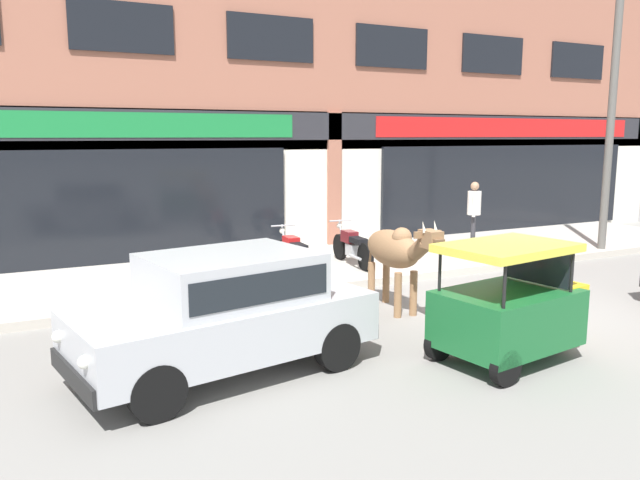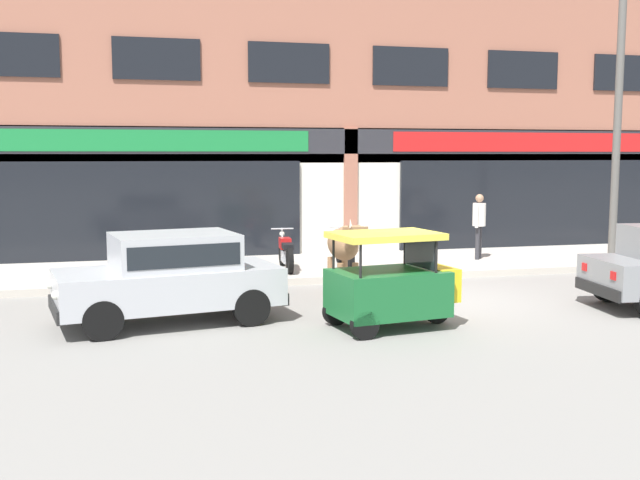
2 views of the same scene
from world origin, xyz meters
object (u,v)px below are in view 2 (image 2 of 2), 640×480
object	(u,v)px
auto_rickshaw	(392,287)
motorcycle_0	(286,252)
cow	(344,246)
utility_pole	(617,132)
motorcycle_1	(344,250)
pedestrian	(479,219)
car_0	(171,273)

from	to	relation	value
auto_rickshaw	motorcycle_0	size ratio (longest dim) A/B	1.15
cow	auto_rickshaw	world-z (taller)	cow
motorcycle_0	utility_pole	size ratio (longest dim) A/B	0.29
cow	utility_pole	world-z (taller)	utility_pole
utility_pole	cow	bearing A→B (deg)	-165.50
motorcycle_0	motorcycle_1	distance (m)	1.41
cow	motorcycle_0	distance (m)	2.86
pedestrian	utility_pole	distance (m)	3.74
motorcycle_1	utility_pole	distance (m)	6.93
motorcycle_1	pedestrian	distance (m)	3.60
auto_rickshaw	car_0	bearing A→B (deg)	160.28
cow	car_0	distance (m)	3.56
car_0	motorcycle_0	bearing A→B (deg)	56.41
cow	auto_rickshaw	distance (m)	2.57
car_0	pedestrian	distance (m)	8.95
motorcycle_0	pedestrian	world-z (taller)	pedestrian
auto_rickshaw	pedestrian	distance (m)	7.25
utility_pole	pedestrian	bearing A→B (deg)	153.01
motorcycle_0	motorcycle_1	size ratio (longest dim) A/B	1.00
motorcycle_0	utility_pole	distance (m)	8.20
pedestrian	utility_pole	world-z (taller)	utility_pole
utility_pole	car_0	bearing A→B (deg)	-162.97
car_0	auto_rickshaw	bearing A→B (deg)	-19.72
car_0	motorcycle_1	world-z (taller)	car_0
motorcycle_1	car_0	bearing A→B (deg)	-134.26
motorcycle_0	utility_pole	xyz separation A→B (m)	(7.69, -0.92, 2.70)
motorcycle_1	utility_pole	size ratio (longest dim) A/B	0.29
car_0	pedestrian	xyz separation A→B (m)	(7.67, 4.60, 0.32)
auto_rickshaw	motorcycle_0	bearing A→B (deg)	96.54
motorcycle_1	pedestrian	size ratio (longest dim) A/B	1.13
auto_rickshaw	motorcycle_1	distance (m)	5.50
auto_rickshaw	motorcycle_1	xyz separation A→B (m)	(0.79, 5.44, -0.12)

